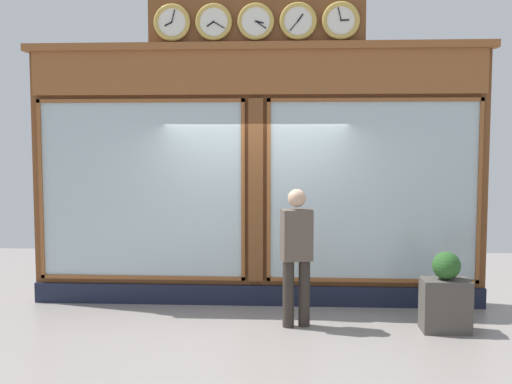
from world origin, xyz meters
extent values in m
cube|color=brown|center=(0.00, -0.15, 1.74)|extent=(6.24, 0.30, 3.49)
cube|color=#191E33|center=(0.00, 0.02, 0.14)|extent=(6.24, 0.08, 0.28)
cube|color=brown|center=(0.00, 0.04, 3.19)|extent=(6.12, 0.08, 0.59)
cube|color=brown|center=(0.00, 0.02, 3.54)|extent=(6.37, 0.20, 0.10)
cube|color=silver|center=(-1.59, 0.01, 1.60)|extent=(2.77, 0.02, 2.39)
cube|color=brown|center=(-1.59, 0.04, 2.82)|extent=(2.87, 0.04, 0.05)
cube|color=brown|center=(-1.59, 0.04, 0.37)|extent=(2.87, 0.04, 0.05)
cube|color=brown|center=(-3.00, 0.04, 1.60)|extent=(0.05, 0.04, 2.49)
cube|color=brown|center=(-0.18, 0.04, 1.60)|extent=(0.05, 0.04, 2.49)
cube|color=silver|center=(1.59, 0.01, 1.60)|extent=(2.77, 0.02, 2.39)
cube|color=brown|center=(1.59, 0.04, 2.82)|extent=(2.87, 0.04, 0.05)
cube|color=brown|center=(1.59, 0.04, 0.37)|extent=(2.87, 0.04, 0.05)
cube|color=brown|center=(3.00, 0.04, 1.60)|extent=(0.05, 0.04, 2.49)
cube|color=brown|center=(0.18, 0.04, 1.60)|extent=(0.05, 0.04, 2.49)
cube|color=brown|center=(0.00, 0.03, 1.60)|extent=(0.20, 0.10, 2.49)
cube|color=brown|center=(0.00, -0.02, 3.85)|extent=(2.92, 0.06, 0.67)
cylinder|color=white|center=(-1.12, 0.06, 3.85)|extent=(0.40, 0.02, 0.40)
torus|color=gold|center=(-1.12, 0.06, 3.85)|extent=(0.50, 0.07, 0.50)
cube|color=black|center=(-1.18, 0.07, 3.86)|extent=(0.11, 0.01, 0.02)
cube|color=black|center=(-1.11, 0.07, 3.94)|extent=(0.05, 0.01, 0.17)
sphere|color=black|center=(-1.12, 0.08, 3.85)|extent=(0.02, 0.02, 0.02)
cylinder|color=white|center=(-0.56, 0.06, 3.85)|extent=(0.40, 0.02, 0.40)
torus|color=gold|center=(-0.56, 0.06, 3.85)|extent=(0.50, 0.06, 0.50)
cube|color=black|center=(-0.59, 0.07, 3.90)|extent=(0.08, 0.01, 0.10)
cube|color=black|center=(-0.51, 0.07, 3.79)|extent=(0.12, 0.01, 0.14)
sphere|color=black|center=(-0.56, 0.08, 3.85)|extent=(0.02, 0.02, 0.02)
cylinder|color=white|center=(0.00, 0.06, 3.85)|extent=(0.40, 0.02, 0.40)
torus|color=gold|center=(0.00, 0.06, 3.85)|extent=(0.49, 0.06, 0.49)
cube|color=black|center=(-0.05, 0.07, 3.84)|extent=(0.11, 0.01, 0.04)
cube|color=black|center=(-0.07, 0.07, 3.81)|extent=(0.15, 0.01, 0.10)
sphere|color=black|center=(0.00, 0.08, 3.85)|extent=(0.02, 0.02, 0.02)
cylinder|color=white|center=(0.56, 0.06, 3.85)|extent=(0.40, 0.02, 0.40)
torus|color=gold|center=(0.56, 0.06, 3.85)|extent=(0.49, 0.06, 0.49)
cube|color=black|center=(0.61, 0.07, 3.82)|extent=(0.10, 0.01, 0.07)
cube|color=black|center=(0.49, 0.07, 3.81)|extent=(0.15, 0.01, 0.10)
sphere|color=black|center=(0.56, 0.08, 3.85)|extent=(0.02, 0.02, 0.02)
cylinder|color=white|center=(1.12, 0.06, 3.85)|extent=(0.40, 0.02, 0.40)
torus|color=gold|center=(1.12, 0.06, 3.85)|extent=(0.50, 0.06, 0.50)
cube|color=black|center=(1.17, 0.07, 3.83)|extent=(0.10, 0.01, 0.06)
cube|color=black|center=(1.10, 0.07, 3.94)|extent=(0.05, 0.01, 0.17)
sphere|color=black|center=(1.12, 0.08, 3.85)|extent=(0.02, 0.02, 0.02)
cylinder|color=#312A24|center=(-0.45, 0.97, 0.41)|extent=(0.14, 0.14, 0.82)
cylinder|color=#312A24|center=(-0.64, 0.92, 0.41)|extent=(0.14, 0.14, 0.82)
cube|color=brown|center=(-0.55, 0.95, 1.13)|extent=(0.40, 0.30, 0.62)
sphere|color=tan|center=(-0.55, 0.95, 1.58)|extent=(0.22, 0.22, 0.22)
cube|color=#4C4742|center=(-2.32, 1.04, 0.31)|extent=(0.56, 0.36, 0.63)
sphere|color=#285623|center=(-2.32, 1.04, 0.79)|extent=(0.33, 0.33, 0.33)
camera|label=1|loc=(-0.44, 8.10, 2.23)|focal=41.77mm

